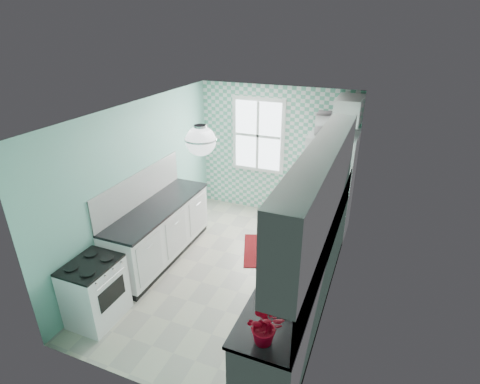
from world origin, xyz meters
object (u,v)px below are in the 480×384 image
at_px(potted_plant, 265,326).
at_px(fruit_bowl, 281,302).
at_px(sink, 318,221).
at_px(microwave, 335,124).
at_px(ceiling_light, 201,141).
at_px(stove, 95,290).
at_px(fridge, 329,185).

bearing_deg(potted_plant, fruit_bowl, 90.00).
distance_m(sink, microwave, 1.77).
relative_size(ceiling_light, stove, 0.42).
bearing_deg(sink, stove, -143.55).
height_order(stove, fruit_bowl, fruit_bowl).
distance_m(ceiling_light, stove, 2.36).
bearing_deg(microwave, stove, 52.16).
distance_m(fridge, potted_plant, 3.82).
height_order(ceiling_light, sink, ceiling_light).
height_order(stove, potted_plant, potted_plant).
distance_m(fridge, fruit_bowl, 3.30).
height_order(ceiling_light, fridge, ceiling_light).
bearing_deg(fridge, stove, -126.75).
bearing_deg(ceiling_light, microwave, 66.93).
relative_size(sink, potted_plant, 1.48).
relative_size(fridge, microwave, 2.98).
relative_size(fruit_bowl, potted_plant, 0.83).
height_order(ceiling_light, potted_plant, ceiling_light).
xyz_separation_m(ceiling_light, microwave, (1.11, 2.61, -0.33)).
bearing_deg(fruit_bowl, fridge, 91.57).
distance_m(fridge, microwave, 1.08).
relative_size(fridge, fruit_bowl, 6.07).
distance_m(fridge, stove, 4.11).
distance_m(fridge, sink, 1.42).
bearing_deg(sink, microwave, 91.16).
xyz_separation_m(stove, microwave, (2.31, 3.37, 1.56)).
height_order(fridge, sink, fridge).
bearing_deg(stove, potted_plant, -13.30).
height_order(fridge, stove, fridge).
xyz_separation_m(fridge, stove, (-2.31, -3.37, -0.48)).
bearing_deg(microwave, fridge, 50.08).
bearing_deg(ceiling_light, sink, 44.62).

